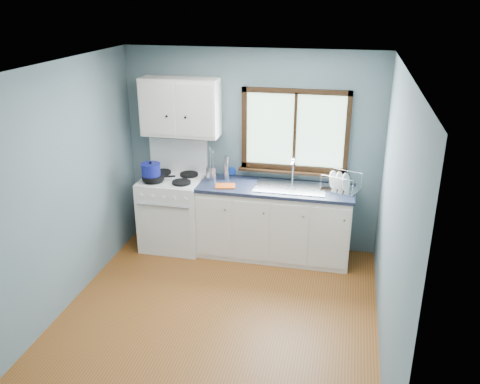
% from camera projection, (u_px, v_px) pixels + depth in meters
% --- Properties ---
extents(floor, '(3.20, 3.60, 0.02)m').
position_uv_depth(floor, '(216.00, 320.00, 5.16)').
color(floor, brown).
rests_on(floor, ground).
extents(ceiling, '(3.20, 3.60, 0.02)m').
position_uv_depth(ceiling, '(211.00, 68.00, 4.23)').
color(ceiling, white).
rests_on(ceiling, wall_back).
extents(wall_back, '(3.20, 0.02, 2.50)m').
position_uv_depth(wall_back, '(252.00, 151.00, 6.34)').
color(wall_back, slate).
rests_on(wall_back, ground).
extents(wall_front, '(3.20, 0.02, 2.50)m').
position_uv_depth(wall_front, '(135.00, 322.00, 3.05)').
color(wall_front, slate).
rests_on(wall_front, ground).
extents(wall_left, '(0.02, 3.60, 2.50)m').
position_uv_depth(wall_left, '(57.00, 193.00, 5.02)').
color(wall_left, slate).
rests_on(wall_left, ground).
extents(wall_right, '(0.02, 3.60, 2.50)m').
position_uv_depth(wall_right, '(394.00, 222.00, 4.38)').
color(wall_right, slate).
rests_on(wall_right, ground).
extents(gas_range, '(0.76, 0.69, 1.36)m').
position_uv_depth(gas_range, '(173.00, 210.00, 6.50)').
color(gas_range, white).
rests_on(gas_range, floor).
extents(base_cabinets, '(1.85, 0.60, 0.88)m').
position_uv_depth(base_cabinets, '(274.00, 225.00, 6.29)').
color(base_cabinets, white).
rests_on(base_cabinets, floor).
extents(countertop, '(1.89, 0.64, 0.04)m').
position_uv_depth(countertop, '(275.00, 188.00, 6.11)').
color(countertop, black).
rests_on(countertop, base_cabinets).
extents(sink, '(0.84, 0.46, 0.44)m').
position_uv_depth(sink, '(290.00, 192.00, 6.09)').
color(sink, silver).
rests_on(sink, countertop).
extents(window, '(1.36, 0.10, 1.03)m').
position_uv_depth(window, '(295.00, 137.00, 6.12)').
color(window, '#9EC6A8').
rests_on(window, wall_back).
extents(upper_cabinets, '(0.95, 0.35, 0.70)m').
position_uv_depth(upper_cabinets, '(180.00, 107.00, 6.14)').
color(upper_cabinets, white).
rests_on(upper_cabinets, wall_back).
extents(skillet, '(0.43, 0.35, 0.05)m').
position_uv_depth(skillet, '(153.00, 177.00, 6.20)').
color(skillet, black).
rests_on(skillet, gas_range).
extents(stockpot, '(0.26, 0.26, 0.23)m').
position_uv_depth(stockpot, '(151.00, 171.00, 6.17)').
color(stockpot, navy).
rests_on(stockpot, gas_range).
extents(utensil_crock, '(0.15, 0.15, 0.41)m').
position_uv_depth(utensil_crock, '(211.00, 173.00, 6.32)').
color(utensil_crock, silver).
rests_on(utensil_crock, countertop).
extents(thermos, '(0.09, 0.09, 0.30)m').
position_uv_depth(thermos, '(226.00, 168.00, 6.29)').
color(thermos, silver).
rests_on(thermos, countertop).
extents(soap_bottle, '(0.12, 0.12, 0.28)m').
position_uv_depth(soap_bottle, '(231.00, 165.00, 6.40)').
color(soap_bottle, '#1136A2').
rests_on(soap_bottle, countertop).
extents(dish_towel, '(0.26, 0.21, 0.02)m').
position_uv_depth(dish_towel, '(225.00, 186.00, 6.09)').
color(dish_towel, '#E05918').
rests_on(dish_towel, countertop).
extents(dish_rack, '(0.50, 0.44, 0.22)m').
position_uv_depth(dish_rack, '(340.00, 185.00, 5.98)').
color(dish_rack, silver).
rests_on(dish_rack, countertop).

